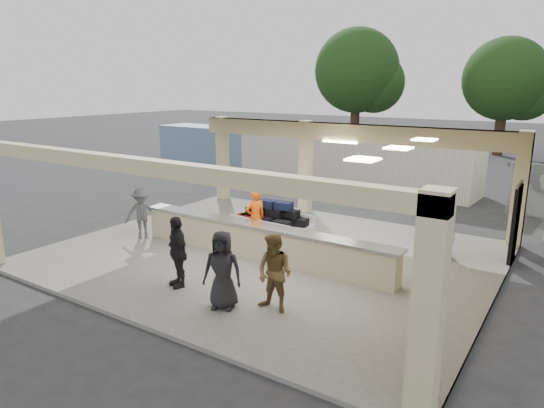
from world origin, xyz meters
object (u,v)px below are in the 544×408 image
Objects in this scene: passenger_d at (222,270)px; luggage_cart at (272,219)px; drum_fan at (436,237)px; passenger_c at (142,213)px; baggage_handler at (255,218)px; container_white at (351,158)px; container_blue at (229,148)px; passenger_a at (275,273)px; baggage_counter at (259,242)px; passenger_b at (177,252)px.

luggage_cart is at bearing 88.14° from passenger_d.
drum_fan is 8.89m from passenger_c.
baggage_handler is 0.15× the size of container_white.
container_blue reaches higher than luggage_cart.
passenger_a reaches higher than passenger_c.
luggage_cart is 4.80m from drum_fan.
luggage_cart is 0.19× the size of container_white.
luggage_cart is 4.74m from passenger_a.
container_blue is (-7.96, 0.41, -0.11)m from container_white.
baggage_counter is 4.19m from passenger_c.
container_white is (-1.81, 13.98, 0.34)m from passenger_b.
baggage_counter is 0.89× the size of container_blue.
drum_fan is 7.20m from passenger_b.
passenger_d is 0.14× the size of container_white.
container_white reaches higher than passenger_b.
passenger_b is (-4.62, -5.51, 0.29)m from drum_fan.
luggage_cart is 14.21m from container_blue.
drum_fan is 5.20m from baggage_handler.
passenger_a is 0.19× the size of container_blue.
container_white is 7.97m from container_blue.
passenger_b is 1.00× the size of passenger_d.
baggage_handler reaches higher than passenger_c.
passenger_a reaches higher than luggage_cart.
baggage_counter is 15.64m from container_blue.
passenger_b is (-2.66, -0.17, 0.01)m from passenger_a.
passenger_d is at bearing 53.09° from baggage_handler.
passenger_b is at bearing 30.16° from baggage_handler.
passenger_c is at bearing -41.71° from baggage_handler.
drum_fan is 0.61× the size of baggage_handler.
luggage_cart is 0.25× the size of container_blue.
baggage_handler is at bearing -152.87° from drum_fan.
passenger_d reaches higher than baggage_counter.
passenger_a is at bearing -66.06° from passenger_c.
passenger_c is 0.93× the size of passenger_d.
container_white reaches higher than luggage_cart.
luggage_cart is (-0.51, 1.46, 0.22)m from baggage_counter.
baggage_handler is 4.17m from passenger_d.
baggage_handler is at bearing -77.40° from container_white.
passenger_d is (1.61, -4.42, 0.16)m from luggage_cart.
passenger_c is 11.98m from container_white.
baggage_counter is at bearing -74.64° from container_white.
baggage_counter is at bearing 68.46° from baggage_handler.
passenger_c is (-4.15, -0.50, 0.32)m from baggage_counter.
container_blue is (-9.79, 10.29, 0.39)m from luggage_cart.
baggage_counter is at bearing -67.44° from luggage_cart.
passenger_b is at bearing -126.26° from drum_fan.
baggage_counter is at bearing -141.19° from drum_fan.
passenger_a is 2.67m from passenger_b.
luggage_cart is 4.11m from passenger_b.
passenger_d is at bearing 14.84° from passenger_b.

